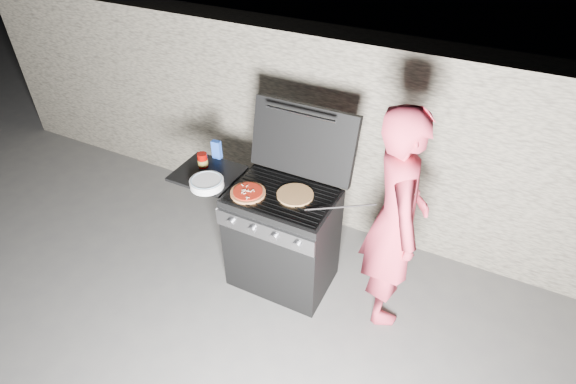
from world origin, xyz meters
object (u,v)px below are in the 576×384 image
at_px(gas_grill, 256,230).
at_px(sauce_jar, 203,160).
at_px(pizza_topped, 248,192).
at_px(person, 395,221).

xyz_separation_m(gas_grill, sauce_jar, (-0.49, 0.05, 0.51)).
relative_size(pizza_topped, person, 0.15).
relative_size(gas_grill, sauce_jar, 10.86).
relative_size(sauce_jar, person, 0.07).
relative_size(gas_grill, pizza_topped, 5.09).
distance_m(sauce_jar, person, 1.58).
xyz_separation_m(gas_grill, person, (1.08, 0.12, 0.43)).
xyz_separation_m(pizza_topped, person, (1.06, 0.22, -0.04)).
height_order(pizza_topped, sauce_jar, sauce_jar).
bearing_deg(sauce_jar, person, 2.37).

